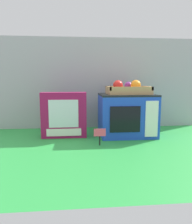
{
  "coord_description": "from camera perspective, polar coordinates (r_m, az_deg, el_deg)",
  "views": [
    {
      "loc": [
        -0.18,
        -1.43,
        0.38
      ],
      "look_at": [
        -0.04,
        -0.02,
        0.16
      ],
      "focal_mm": 34.04,
      "sensor_mm": 36.0,
      "label": 1
    }
  ],
  "objects": [
    {
      "name": "ground_plane",
      "position": [
        1.49,
        1.66,
        -6.13
      ],
      "size": [
        1.7,
        1.7,
        0.0
      ],
      "primitive_type": "plane",
      "color": "green",
      "rests_on": "ground"
    },
    {
      "name": "display_back_panel",
      "position": [
        1.7,
        0.66,
        7.64
      ],
      "size": [
        1.61,
        0.03,
        0.7
      ],
      "primitive_type": "cube",
      "color": "#A0A3A8",
      "rests_on": "ground"
    },
    {
      "name": "toy_microwave",
      "position": [
        1.48,
        8.24,
        -0.67
      ],
      "size": [
        0.37,
        0.3,
        0.29
      ],
      "color": "blue",
      "rests_on": "ground"
    },
    {
      "name": "food_groups_crate",
      "position": [
        1.45,
        8.56,
        5.96
      ],
      "size": [
        0.28,
        0.2,
        0.09
      ],
      "color": "tan",
      "rests_on": "toy_microwave"
    },
    {
      "name": "cookie_set_box",
      "position": [
        1.42,
        -8.6,
        -0.82
      ],
      "size": [
        0.3,
        0.08,
        0.3
      ],
      "color": "#99144C",
      "rests_on": "ground"
    },
    {
      "name": "price_sign",
      "position": [
        1.24,
        1.01,
        -5.99
      ],
      "size": [
        0.07,
        0.01,
        0.1
      ],
      "color": "black",
      "rests_on": "ground"
    }
  ]
}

